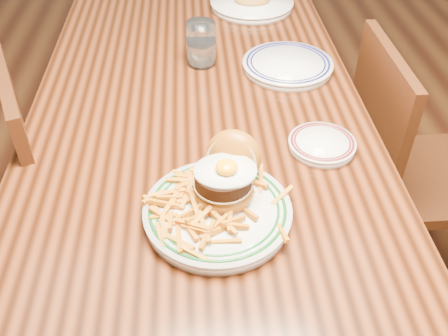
{
  "coord_description": "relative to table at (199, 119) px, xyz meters",
  "views": [
    {
      "loc": [
        -0.01,
        -1.14,
        1.46
      ],
      "look_at": [
        0.04,
        -0.42,
        0.84
      ],
      "focal_mm": 40.0,
      "sensor_mm": 36.0,
      "label": 1
    }
  ],
  "objects": [
    {
      "name": "floor",
      "position": [
        0.0,
        0.0,
        -0.66
      ],
      "size": [
        6.0,
        6.0,
        0.0
      ],
      "primitive_type": "plane",
      "color": "black",
      "rests_on": "ground"
    },
    {
      "name": "far_plate",
      "position": [
        0.2,
        0.53,
        0.11
      ],
      "size": [
        0.29,
        0.29,
        0.05
      ],
      "rotation": [
        0.0,
        0.0,
        0.23
      ],
      "color": "white",
      "rests_on": "table"
    },
    {
      "name": "chair_right",
      "position": [
        0.62,
        -0.01,
        -0.2
      ],
      "size": [
        0.4,
        0.4,
        0.85
      ],
      "rotation": [
        0.0,
        0.0,
        3.15
      ],
      "color": "#411B0D",
      "rests_on": "floor"
    },
    {
      "name": "water_glass",
      "position": [
        0.02,
        0.15,
        0.14
      ],
      "size": [
        0.08,
        0.08,
        0.12
      ],
      "color": "white",
      "rests_on": "table"
    },
    {
      "name": "table",
      "position": [
        0.0,
        0.0,
        0.0
      ],
      "size": [
        0.85,
        1.6,
        0.75
      ],
      "color": "black",
      "rests_on": "floor"
    },
    {
      "name": "chair_left",
      "position": [
        -0.56,
        -0.13,
        -0.19
      ],
      "size": [
        0.53,
        0.53,
        0.87
      ],
      "rotation": [
        0.0,
        0.0,
        0.37
      ],
      "color": "#411B0D",
      "rests_on": "floor"
    },
    {
      "name": "main_plate",
      "position": [
        0.03,
        -0.45,
        0.13
      ],
      "size": [
        0.29,
        0.31,
        0.14
      ],
      "rotation": [
        0.0,
        0.0,
        -0.38
      ],
      "color": "white",
      "rests_on": "table"
    },
    {
      "name": "side_plate",
      "position": [
        0.28,
        -0.26,
        0.1
      ],
      "size": [
        0.15,
        0.15,
        0.02
      ],
      "rotation": [
        0.0,
        0.0,
        0.21
      ],
      "color": "white",
      "rests_on": "table"
    },
    {
      "name": "rear_plate",
      "position": [
        0.26,
        0.1,
        0.1
      ],
      "size": [
        0.25,
        0.25,
        0.03
      ],
      "rotation": [
        0.0,
        0.0,
        0.12
      ],
      "color": "white",
      "rests_on": "table"
    }
  ]
}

